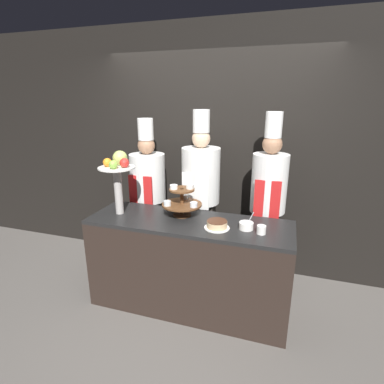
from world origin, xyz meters
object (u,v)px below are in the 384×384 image
object	(u,v)px
serving_bowl_near	(246,226)
chef_center_left	(201,192)
chef_center_right	(268,198)
cake_round	(217,225)
tiered_stand	(182,201)
cup_white	(261,230)
fruit_pedestal	(118,171)
chef_left	(148,192)

from	to	relation	value
serving_bowl_near	chef_center_left	distance (m)	0.81
serving_bowl_near	chef_center_right	xyz separation A→B (m)	(0.14, 0.57, 0.08)
cake_round	serving_bowl_near	size ratio (longest dim) A/B	1.35
cake_round	tiered_stand	bearing A→B (deg)	154.05
cup_white	serving_bowl_near	distance (m)	0.14
tiered_stand	chef_center_left	world-z (taller)	chef_center_left
fruit_pedestal	cup_white	xyz separation A→B (m)	(1.37, -0.08, -0.39)
fruit_pedestal	chef_left	size ratio (longest dim) A/B	0.34
tiered_stand	serving_bowl_near	world-z (taller)	tiered_stand
chef_center_left	chef_center_right	xyz separation A→B (m)	(0.71, 0.00, -0.00)
fruit_pedestal	cake_round	distance (m)	1.07
cake_round	chef_left	distance (m)	1.15
tiered_stand	chef_center_right	world-z (taller)	chef_center_right
tiered_stand	fruit_pedestal	bearing A→B (deg)	-170.00
chef_center_right	cup_white	bearing A→B (deg)	-90.30
cup_white	chef_center_right	world-z (taller)	chef_center_right
chef_left	serving_bowl_near	bearing A→B (deg)	-25.31
fruit_pedestal	cup_white	bearing A→B (deg)	-3.32
cup_white	chef_left	size ratio (longest dim) A/B	0.04
cup_white	chef_left	xyz separation A→B (m)	(-1.34, 0.63, 0.02)
serving_bowl_near	cup_white	bearing A→B (deg)	-23.00
cup_white	chef_center_right	bearing A→B (deg)	89.70
tiered_stand	cup_white	distance (m)	0.80
chef_center_left	chef_left	bearing A→B (deg)	180.00
chef_center_left	chef_center_right	distance (m)	0.71
cup_white	chef_center_left	distance (m)	0.95
chef_left	chef_center_left	bearing A→B (deg)	-0.00
chef_left	chef_center_right	bearing A→B (deg)	-0.00
chef_center_right	fruit_pedestal	bearing A→B (deg)	-158.38
serving_bowl_near	chef_center_left	world-z (taller)	chef_center_left
fruit_pedestal	chef_center_left	world-z (taller)	chef_center_left
cup_white	tiered_stand	bearing A→B (deg)	166.36
fruit_pedestal	cake_round	size ratio (longest dim) A/B	2.73
chef_center_right	serving_bowl_near	bearing A→B (deg)	-103.49
tiered_stand	chef_left	distance (m)	0.72
serving_bowl_near	fruit_pedestal	bearing A→B (deg)	178.94
cup_white	chef_center_right	distance (m)	0.63
fruit_pedestal	chef_center_right	xyz separation A→B (m)	(1.38, 0.55, -0.31)
cup_white	serving_bowl_near	bearing A→B (deg)	157.00
serving_bowl_near	chef_left	bearing A→B (deg)	154.69
cake_round	chef_center_left	distance (m)	0.72
tiered_stand	chef_center_right	xyz separation A→B (m)	(0.77, 0.44, -0.04)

